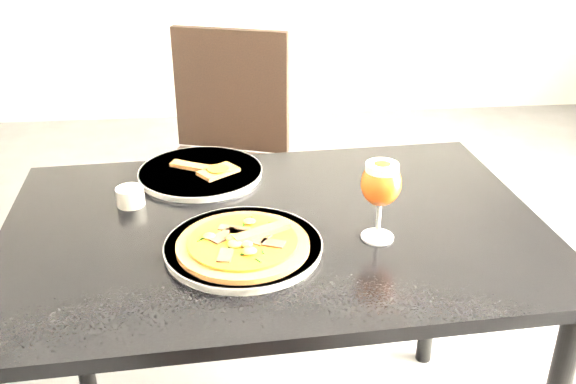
{
  "coord_description": "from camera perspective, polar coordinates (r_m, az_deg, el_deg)",
  "views": [
    {
      "loc": [
        0.06,
        -1.11,
        1.45
      ],
      "look_at": [
        0.18,
        0.14,
        0.83
      ],
      "focal_mm": 40.0,
      "sensor_mm": 36.0,
      "label": 1
    }
  ],
  "objects": [
    {
      "name": "beer_glass",
      "position": [
        1.33,
        8.27,
        0.7
      ],
      "size": [
        0.09,
        0.09,
        0.18
      ],
      "color": "silver",
      "rests_on": "dining_table"
    },
    {
      "name": "plate_second",
      "position": [
        1.67,
        -7.77,
        1.71
      ],
      "size": [
        0.4,
        0.4,
        0.02
      ],
      "primitive_type": "cylinder",
      "rotation": [
        0.0,
        0.0,
        0.32
      ],
      "color": "silver",
      "rests_on": "dining_table"
    },
    {
      "name": "pizza",
      "position": [
        1.31,
        -3.97,
        -4.57
      ],
      "size": [
        0.27,
        0.27,
        0.03
      ],
      "rotation": [
        0.0,
        0.0,
        0.16
      ],
      "color": "brown",
      "rests_on": "plate_main"
    },
    {
      "name": "sauce_cup",
      "position": [
        1.55,
        -13.85,
        -0.32
      ],
      "size": [
        0.07,
        0.07,
        0.04
      ],
      "color": "silver",
      "rests_on": "dining_table"
    },
    {
      "name": "plate_main",
      "position": [
        1.33,
        -3.98,
        -4.89
      ],
      "size": [
        0.43,
        0.43,
        0.02
      ],
      "primitive_type": "cylinder",
      "rotation": [
        0.0,
        0.0,
        0.45
      ],
      "color": "silver",
      "rests_on": "dining_table"
    },
    {
      "name": "crust_scraps",
      "position": [
        1.65,
        -7.0,
        2.01
      ],
      "size": [
        0.18,
        0.13,
        0.01
      ],
      "rotation": [
        0.0,
        0.0,
        -0.05
      ],
      "color": "brown",
      "rests_on": "plate_second"
    },
    {
      "name": "chair_far",
      "position": [
        2.33,
        -5.88,
        3.05
      ],
      "size": [
        0.57,
        0.57,
        0.97
      ],
      "rotation": [
        0.0,
        0.0,
        -0.33
      ],
      "color": "black",
      "rests_on": "ground"
    },
    {
      "name": "dining_table",
      "position": [
        1.48,
        -1.15,
        -5.84
      ],
      "size": [
        1.25,
        0.87,
        0.75
      ],
      "rotation": [
        0.0,
        0.0,
        0.06
      ],
      "color": "black",
      "rests_on": "ground"
    },
    {
      "name": "loose_crust",
      "position": [
        1.45,
        -4.1,
        -2.27
      ],
      "size": [
        0.1,
        0.03,
        0.01
      ],
      "primitive_type": "cube",
      "rotation": [
        0.0,
        0.0,
        0.13
      ],
      "color": "brown",
      "rests_on": "dining_table"
    }
  ]
}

